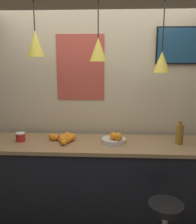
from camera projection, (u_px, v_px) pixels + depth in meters
The scene contains 11 objects.
back_wall at pixel (100, 98), 3.14m from camera, with size 8.00×0.06×2.90m.
service_counter at pixel (98, 184), 2.90m from camera, with size 2.47×0.66×1.02m.
fruit_bowl at pixel (114, 139), 2.77m from camera, with size 0.27×0.27×0.14m.
orange_pile at pixel (63, 138), 2.83m from camera, with size 0.31×0.29×0.09m.
juice_bottle at pixel (180, 134), 2.73m from camera, with size 0.08×0.08×0.27m.
spread_jar at pixel (21, 137), 2.84m from camera, with size 0.11×0.11×0.10m.
pendant_lamp_left at pixel (35, 44), 2.65m from camera, with size 0.19×0.19×0.85m.
pendant_lamp_middle at pixel (98, 49), 2.62m from camera, with size 0.18×0.18×0.89m.
pendant_lamp_right at pixel (162, 61), 2.61m from camera, with size 0.18×0.18×1.01m.
mounted_tv at pixel (188, 46), 2.90m from camera, with size 0.73×0.04×0.43m.
wall_poster at pixel (80, 68), 3.04m from camera, with size 0.58×0.01×0.79m.
Camera 1 is at (0.15, -2.08, 1.93)m, focal length 40.00 mm.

